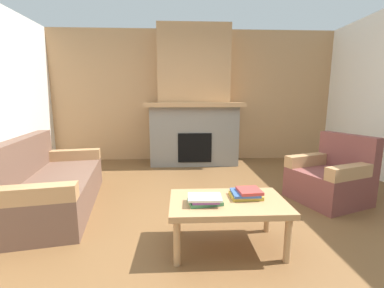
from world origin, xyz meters
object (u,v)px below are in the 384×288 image
Objects in this scene: fireplace at (194,106)px; coffee_table at (228,206)px; couch at (50,185)px; armchair at (331,178)px.

fireplace is 3.17m from coffee_table.
coffee_table is at bearing -24.36° from couch.
fireplace is at bearing 50.05° from couch.
fireplace is 2.80m from armchair.
fireplace is at bearing 128.22° from armchair.
armchair is 0.97× the size of coffee_table.
fireplace reaches higher than couch.
couch is at bearing 155.64° from coffee_table.
fireplace is 2.70× the size of coffee_table.
couch reaches higher than coffee_table.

